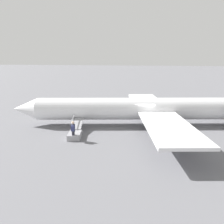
{
  "coord_description": "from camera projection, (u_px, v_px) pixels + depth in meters",
  "views": [
    {
      "loc": [
        -3.6,
        22.84,
        6.82
      ],
      "look_at": [
        3.01,
        1.77,
        1.63
      ],
      "focal_mm": 35.0,
      "sensor_mm": 36.0,
      "label": 1
    }
  ],
  "objects": [
    {
      "name": "boarding_stairs",
      "position": [
        75.0,
        133.0,
        20.07
      ],
      "size": [
        2.21,
        4.13,
        1.58
      ],
      "rotation": [
        0.0,
        0.0,
        -1.26
      ],
      "color": "#99999E",
      "rests_on": "ground"
    },
    {
      "name": "ground_plane",
      "position": [
        143.0,
        125.0,
        23.82
      ],
      "size": [
        600.0,
        600.0,
        0.0
      ],
      "primitive_type": "plane",
      "color": "slate"
    },
    {
      "name": "passenger",
      "position": [
        73.0,
        130.0,
        18.89
      ],
      "size": [
        0.42,
        0.57,
        1.74
      ],
      "rotation": [
        0.0,
        0.0,
        -1.26
      ],
      "color": "#23232D",
      "rests_on": "ground"
    },
    {
      "name": "airplane_main",
      "position": [
        152.0,
        108.0,
        23.41
      ],
      "size": [
        27.67,
        21.55,
        6.13
      ],
      "rotation": [
        0.0,
        0.0,
        0.31
      ],
      "color": "white",
      "rests_on": "ground"
    }
  ]
}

